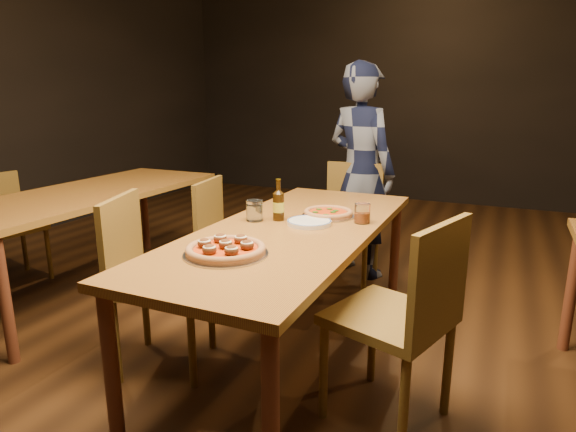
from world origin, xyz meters
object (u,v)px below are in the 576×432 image
at_px(table_left, 90,200).
at_px(chair_end, 347,223).
at_px(beer_bottle, 279,206).
at_px(diner, 361,172).
at_px(pizza_meatball, 226,249).
at_px(chair_main_e, 389,315).
at_px(amber_glass, 362,213).
at_px(plate_stack, 309,222).
at_px(chair_main_sw, 237,242).
at_px(pizza_margherita, 328,213).
at_px(water_glass, 255,211).
at_px(chair_main_nw, 164,280).
at_px(chair_nbr_left, 10,227).
at_px(table_main, 292,241).

height_order(table_left, chair_end, chair_end).
height_order(table_left, beer_bottle, beer_bottle).
bearing_deg(diner, pizza_meatball, 112.20).
xyz_separation_m(chair_main_e, amber_glass, (-0.27, 0.49, 0.31)).
xyz_separation_m(table_left, plate_stack, (1.76, -0.22, 0.08)).
xyz_separation_m(chair_main_sw, beer_bottle, (0.49, -0.39, 0.38)).
height_order(table_left, amber_glass, amber_glass).
distance_m(pizza_margherita, amber_glass, 0.22).
relative_size(water_glass, amber_glass, 1.07).
height_order(chair_main_sw, chair_end, chair_end).
height_order(chair_main_nw, pizza_margherita, chair_main_nw).
height_order(chair_end, pizza_margherita, chair_end).
relative_size(chair_nbr_left, pizza_margherita, 2.98).
distance_m(chair_end, plate_stack, 1.15).
distance_m(chair_main_nw, chair_main_sw, 0.80).
height_order(pizza_meatball, pizza_margherita, pizza_meatball).
height_order(table_main, beer_bottle, beer_bottle).
height_order(chair_main_e, chair_end, chair_main_e).
distance_m(chair_main_sw, pizza_meatball, 1.19).
height_order(chair_main_nw, chair_main_e, chair_main_e).
xyz_separation_m(chair_main_nw, plate_stack, (0.64, 0.39, 0.28)).
distance_m(chair_main_nw, plate_stack, 0.81).
bearing_deg(chair_main_sw, chair_main_nw, 173.14).
distance_m(table_left, beer_bottle, 1.60).
bearing_deg(chair_main_sw, chair_end, -46.87).
relative_size(beer_bottle, diner, 0.13).
distance_m(beer_bottle, amber_glass, 0.44).
bearing_deg(water_glass, table_left, 169.88).
bearing_deg(table_main, chair_main_e, -24.36).
bearing_deg(chair_main_e, chair_nbr_left, -80.24).
distance_m(amber_glass, diner, 1.27).
bearing_deg(pizza_margherita, table_left, 179.66).
bearing_deg(water_glass, pizza_margherita, 37.58).
bearing_deg(pizza_meatball, chair_nbr_left, 163.64).
xyz_separation_m(chair_nbr_left, beer_bottle, (2.29, -0.07, 0.40)).
bearing_deg(chair_main_e, pizza_meatball, -50.54).
height_order(chair_main_e, pizza_meatball, chair_main_e).
bearing_deg(plate_stack, chair_main_e, -33.96).
bearing_deg(amber_glass, table_main, -142.44).
height_order(chair_end, amber_glass, chair_end).
xyz_separation_m(amber_glass, diner, (-0.36, 1.22, 0.02)).
xyz_separation_m(table_left, amber_glass, (2.00, -0.07, 0.12)).
distance_m(chair_main_nw, chair_end, 1.58).
relative_size(chair_main_e, beer_bottle, 4.46).
height_order(pizza_margherita, plate_stack, pizza_margherita).
bearing_deg(diner, chair_main_e, 132.92).
distance_m(table_main, water_glass, 0.27).
bearing_deg(chair_main_e, table_left, -85.83).
xyz_separation_m(chair_main_sw, diner, (0.56, 0.96, 0.37)).
relative_size(pizza_margherita, diner, 0.18).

